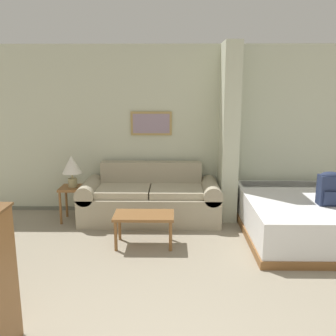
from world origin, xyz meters
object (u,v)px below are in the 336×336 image
(couch, at_px, (150,199))
(bed, at_px, (305,216))
(table_lamp, at_px, (72,166))
(backpack, at_px, (330,188))
(coffee_table, at_px, (144,218))

(couch, bearing_deg, bed, -15.76)
(table_lamp, bearing_deg, backpack, -13.36)
(coffee_table, xyz_separation_m, backpack, (2.31, 0.07, 0.38))
(table_lamp, bearing_deg, couch, 3.19)
(couch, distance_m, coffee_table, 0.95)
(couch, xyz_separation_m, coffee_table, (-0.02, -0.95, 0.05))
(bed, height_order, backpack, backpack)
(couch, xyz_separation_m, backpack, (2.29, -0.88, 0.43))
(coffee_table, bearing_deg, table_lamp, 141.70)
(couch, distance_m, bed, 2.20)
(coffee_table, xyz_separation_m, bed, (2.14, 0.35, -0.09))
(couch, relative_size, backpack, 4.91)
(table_lamp, relative_size, bed, 0.24)
(backpack, bearing_deg, table_lamp, 166.64)
(couch, height_order, table_lamp, table_lamp)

